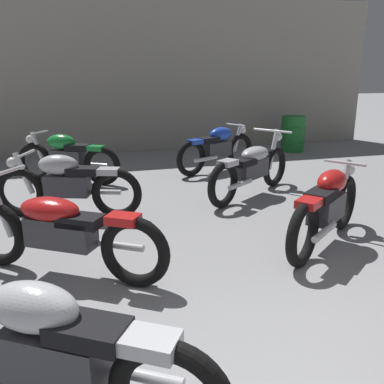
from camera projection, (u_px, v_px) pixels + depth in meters
back_wall at (123, 74)px, 9.75m from camera, size 12.82×0.24×3.60m
motorcycle_left_row_0 at (53, 352)px, 2.22m from camera, size 1.71×1.17×0.88m
motorcycle_left_row_1 at (60, 230)px, 3.93m from camera, size 1.87×1.29×0.97m
motorcycle_left_row_2 at (67, 184)px, 5.52m from camera, size 1.89×0.78×0.88m
motorcycle_left_row_3 at (67, 157)px, 7.25m from camera, size 1.74×1.12×0.88m
motorcycle_right_row_1 at (327, 206)px, 4.62m from camera, size 1.64×1.28×0.88m
motorcycle_right_row_2 at (252, 167)px, 6.47m from camera, size 1.85×1.32×0.97m
motorcycle_right_row_3 at (217, 148)px, 8.09m from camera, size 1.84×0.91×0.88m
oil_drum at (293, 134)px, 10.13m from camera, size 0.59×0.59×0.85m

